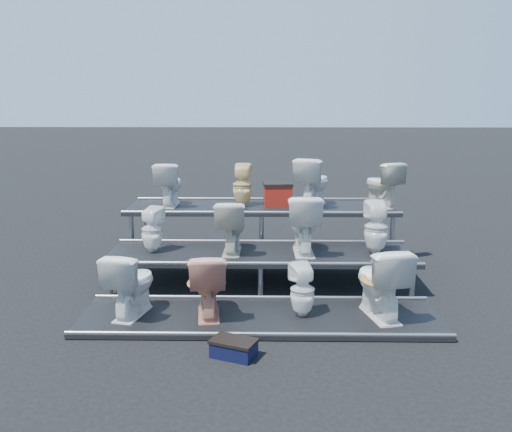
{
  "coord_description": "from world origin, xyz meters",
  "views": [
    {
      "loc": [
        0.06,
        -7.59,
        2.58
      ],
      "look_at": [
        -0.07,
        0.1,
        0.95
      ],
      "focal_mm": 40.0,
      "sensor_mm": 36.0,
      "label": 1
    }
  ],
  "objects_px": {
    "toilet_3": "(380,281)",
    "toilet_4": "(152,230)",
    "red_crate": "(278,196)",
    "toilet_1": "(208,284)",
    "toilet_11": "(382,184)",
    "step_stool": "(234,350)",
    "toilet_0": "(131,283)",
    "toilet_8": "(169,184)",
    "toilet_10": "(313,182)",
    "toilet_2": "(302,290)",
    "toilet_7": "(376,227)",
    "toilet_6": "(303,223)",
    "toilet_9": "(242,185)",
    "toilet_5": "(231,226)"
  },
  "relations": [
    {
      "from": "toilet_1",
      "to": "red_crate",
      "type": "height_order",
      "value": "red_crate"
    },
    {
      "from": "toilet_1",
      "to": "toilet_10",
      "type": "distance_m",
      "value": 3.07
    },
    {
      "from": "toilet_4",
      "to": "toilet_11",
      "type": "relative_size",
      "value": 0.89
    },
    {
      "from": "toilet_3",
      "to": "toilet_4",
      "type": "xyz_separation_m",
      "value": [
        -2.89,
        1.3,
        0.29
      ]
    },
    {
      "from": "toilet_1",
      "to": "toilet_7",
      "type": "bearing_deg",
      "value": -155.41
    },
    {
      "from": "red_crate",
      "to": "step_stool",
      "type": "relative_size",
      "value": 1.01
    },
    {
      "from": "step_stool",
      "to": "toilet_0",
      "type": "bearing_deg",
      "value": 164.99
    },
    {
      "from": "red_crate",
      "to": "toilet_5",
      "type": "bearing_deg",
      "value": -120.39
    },
    {
      "from": "toilet_3",
      "to": "red_crate",
      "type": "height_order",
      "value": "red_crate"
    },
    {
      "from": "red_crate",
      "to": "toilet_1",
      "type": "bearing_deg",
      "value": -112.57
    },
    {
      "from": "toilet_1",
      "to": "toilet_7",
      "type": "xyz_separation_m",
      "value": [
        2.18,
        1.3,
        0.38
      ]
    },
    {
      "from": "toilet_8",
      "to": "toilet_11",
      "type": "xyz_separation_m",
      "value": [
        3.36,
        0.0,
        0.01
      ]
    },
    {
      "from": "toilet_7",
      "to": "red_crate",
      "type": "xyz_separation_m",
      "value": [
        -1.32,
        1.38,
        0.19
      ]
    },
    {
      "from": "toilet_11",
      "to": "step_stool",
      "type": "xyz_separation_m",
      "value": [
        -2.15,
        -3.56,
        -1.14
      ]
    },
    {
      "from": "toilet_6",
      "to": "toilet_1",
      "type": "bearing_deg",
      "value": 46.33
    },
    {
      "from": "toilet_9",
      "to": "red_crate",
      "type": "relative_size",
      "value": 1.55
    },
    {
      "from": "toilet_3",
      "to": "toilet_4",
      "type": "distance_m",
      "value": 3.18
    },
    {
      "from": "toilet_4",
      "to": "toilet_6",
      "type": "distance_m",
      "value": 2.08
    },
    {
      "from": "toilet_5",
      "to": "step_stool",
      "type": "bearing_deg",
      "value": 94.85
    },
    {
      "from": "toilet_4",
      "to": "step_stool",
      "type": "bearing_deg",
      "value": 142.57
    },
    {
      "from": "toilet_3",
      "to": "toilet_7",
      "type": "relative_size",
      "value": 1.17
    },
    {
      "from": "toilet_7",
      "to": "toilet_8",
      "type": "relative_size",
      "value": 1.04
    },
    {
      "from": "toilet_10",
      "to": "toilet_2",
      "type": "bearing_deg",
      "value": 105.69
    },
    {
      "from": "toilet_4",
      "to": "toilet_5",
      "type": "relative_size",
      "value": 0.86
    },
    {
      "from": "toilet_3",
      "to": "toilet_0",
      "type": "bearing_deg",
      "value": -12.77
    },
    {
      "from": "toilet_1",
      "to": "toilet_4",
      "type": "bearing_deg",
      "value": -61.77
    },
    {
      "from": "toilet_2",
      "to": "toilet_8",
      "type": "xyz_separation_m",
      "value": [
        -1.96,
        2.6,
        0.83
      ]
    },
    {
      "from": "toilet_9",
      "to": "toilet_10",
      "type": "relative_size",
      "value": 0.87
    },
    {
      "from": "toilet_10",
      "to": "toilet_11",
      "type": "height_order",
      "value": "toilet_10"
    },
    {
      "from": "toilet_4",
      "to": "toilet_11",
      "type": "height_order",
      "value": "toilet_11"
    },
    {
      "from": "toilet_1",
      "to": "step_stool",
      "type": "relative_size",
      "value": 1.78
    },
    {
      "from": "toilet_5",
      "to": "toilet_7",
      "type": "xyz_separation_m",
      "value": [
        1.98,
        0.0,
        -0.01
      ]
    },
    {
      "from": "toilet_5",
      "to": "toilet_8",
      "type": "height_order",
      "value": "toilet_8"
    },
    {
      "from": "red_crate",
      "to": "toilet_4",
      "type": "bearing_deg",
      "value": -146.56
    },
    {
      "from": "red_crate",
      "to": "toilet_0",
      "type": "bearing_deg",
      "value": -127.93
    },
    {
      "from": "toilet_8",
      "to": "toilet_10",
      "type": "bearing_deg",
      "value": -178.63
    },
    {
      "from": "toilet_10",
      "to": "toilet_11",
      "type": "xyz_separation_m",
      "value": [
        1.09,
        0.0,
        -0.03
      ]
    },
    {
      "from": "toilet_0",
      "to": "toilet_8",
      "type": "height_order",
      "value": "toilet_8"
    },
    {
      "from": "toilet_4",
      "to": "toilet_6",
      "type": "bearing_deg",
      "value": -156.27
    },
    {
      "from": "toilet_7",
      "to": "red_crate",
      "type": "height_order",
      "value": "toilet_7"
    },
    {
      "from": "toilet_5",
      "to": "toilet_11",
      "type": "xyz_separation_m",
      "value": [
        2.3,
        1.3,
        0.39
      ]
    },
    {
      "from": "toilet_3",
      "to": "toilet_6",
      "type": "bearing_deg",
      "value": -70.84
    },
    {
      "from": "toilet_3",
      "to": "toilet_4",
      "type": "height_order",
      "value": "toilet_4"
    },
    {
      "from": "toilet_2",
      "to": "red_crate",
      "type": "relative_size",
      "value": 1.45
    },
    {
      "from": "toilet_3",
      "to": "toilet_11",
      "type": "height_order",
      "value": "toilet_11"
    },
    {
      "from": "toilet_8",
      "to": "toilet_9",
      "type": "relative_size",
      "value": 1.03
    },
    {
      "from": "toilet_10",
      "to": "toilet_9",
      "type": "bearing_deg",
      "value": 22.6
    },
    {
      "from": "toilet_1",
      "to": "toilet_3",
      "type": "distance_m",
      "value": 2.0
    },
    {
      "from": "toilet_2",
      "to": "toilet_10",
      "type": "xyz_separation_m",
      "value": [
        0.32,
        2.6,
        0.87
      ]
    },
    {
      "from": "toilet_7",
      "to": "toilet_10",
      "type": "distance_m",
      "value": 1.57
    }
  ]
}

